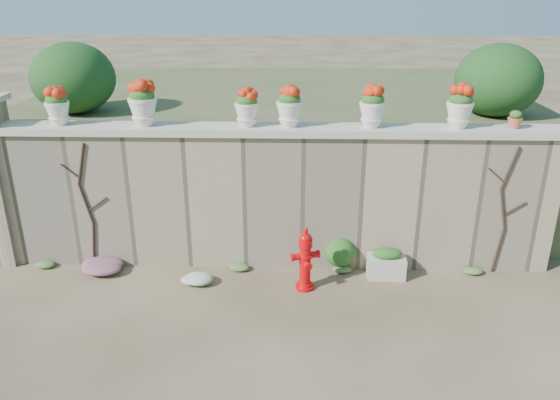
{
  "coord_description": "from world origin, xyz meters",
  "views": [
    {
      "loc": [
        0.3,
        -5.55,
        3.95
      ],
      "look_at": [
        0.1,
        1.4,
        1.17
      ],
      "focal_mm": 35.0,
      "sensor_mm": 36.0,
      "label": 1
    }
  ],
  "objects_px": {
    "planter_box": "(386,263)",
    "terracotta_pot": "(515,120)",
    "urn_pot_0": "(57,107)",
    "fire_hydrant": "(305,259)"
  },
  "relations": [
    {
      "from": "urn_pot_0",
      "to": "planter_box",
      "type": "bearing_deg",
      "value": -4.98
    },
    {
      "from": "urn_pot_0",
      "to": "terracotta_pot",
      "type": "relative_size",
      "value": 2.2
    },
    {
      "from": "planter_box",
      "to": "urn_pot_0",
      "type": "height_order",
      "value": "urn_pot_0"
    },
    {
      "from": "fire_hydrant",
      "to": "planter_box",
      "type": "bearing_deg",
      "value": -1.23
    },
    {
      "from": "planter_box",
      "to": "terracotta_pot",
      "type": "bearing_deg",
      "value": 15.97
    },
    {
      "from": "terracotta_pot",
      "to": "planter_box",
      "type": "bearing_deg",
      "value": -166.36
    },
    {
      "from": "fire_hydrant",
      "to": "planter_box",
      "type": "distance_m",
      "value": 1.25
    },
    {
      "from": "planter_box",
      "to": "urn_pot_0",
      "type": "xyz_separation_m",
      "value": [
        -4.6,
        0.4,
        2.15
      ]
    },
    {
      "from": "planter_box",
      "to": "terracotta_pot",
      "type": "relative_size",
      "value": 2.33
    },
    {
      "from": "fire_hydrant",
      "to": "terracotta_pot",
      "type": "relative_size",
      "value": 3.84
    }
  ]
}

